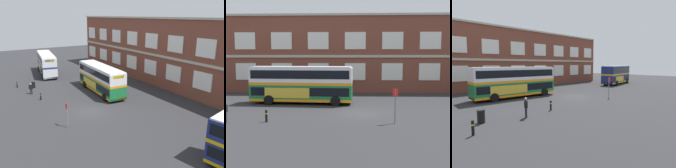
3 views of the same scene
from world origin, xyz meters
The scene contains 9 objects.
ground_plane centered at (0.00, 2.00, 0.00)m, with size 120.00×120.00×0.00m, color #2B2B2D.
brick_terminal_building centered at (-2.62, 17.98, 5.40)m, with size 51.75×8.19×11.10m.
double_decker_middle centered at (-6.09, 4.95, 2.15)m, with size 11.15×3.42×4.07m.
double_decker_far centered at (19.64, 4.83, 2.15)m, with size 11.28×4.51×4.07m.
waiting_passenger centered at (-10.59, -4.36, 0.93)m, with size 0.39×0.62×1.70m.
bus_stand_flag centered at (2.58, -3.97, 1.64)m, with size 0.44×0.10×2.70m.
station_litter_bin centered at (-13.83, -3.20, 0.52)m, with size 0.60×0.60×1.03m.
safety_bollard_west centered at (-15.23, -5.46, 0.49)m, with size 0.19×0.19×0.95m.
safety_bollard_east centered at (-7.46, -3.87, 0.49)m, with size 0.19×0.19×0.95m.
Camera 3 is at (-19.38, -17.70, 4.43)m, focal length 30.89 mm.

